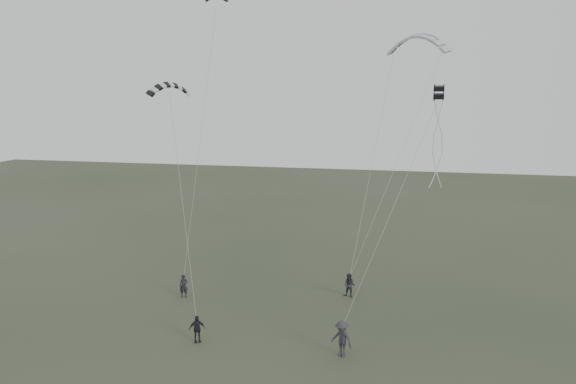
% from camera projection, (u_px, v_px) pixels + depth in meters
% --- Properties ---
extents(ground, '(140.00, 140.00, 0.00)m').
position_uv_depth(ground, '(245.00, 335.00, 31.95)').
color(ground, '#2E3B25').
rests_on(ground, ground).
extents(flyer_left, '(0.65, 0.51, 1.57)m').
position_uv_depth(flyer_left, '(184.00, 286.00, 37.75)').
color(flyer_left, black).
rests_on(flyer_left, ground).
extents(flyer_right, '(0.91, 0.78, 1.63)m').
position_uv_depth(flyer_right, '(349.00, 285.00, 37.76)').
color(flyer_right, '#28292E').
rests_on(flyer_right, ground).
extents(flyer_center, '(0.96, 0.77, 1.53)m').
position_uv_depth(flyer_center, '(197.00, 329.00, 30.98)').
color(flyer_center, black).
rests_on(flyer_center, ground).
extents(flyer_far, '(1.45, 1.24, 1.95)m').
position_uv_depth(flyer_far, '(342.00, 339.00, 29.27)').
color(flyer_far, '#2E2E33').
rests_on(flyer_far, ground).
extents(kite_pale_large, '(4.77, 3.01, 2.02)m').
position_uv_depth(kite_pale_large, '(418.00, 36.00, 39.90)').
color(kite_pale_large, '#AFB3B5').
rests_on(kite_pale_large, flyer_right).
extents(kite_striped, '(2.69, 2.57, 1.26)m').
position_uv_depth(kite_striped, '(169.00, 85.00, 35.35)').
color(kite_striped, black).
rests_on(kite_striped, flyer_center).
extents(kite_box, '(0.62, 0.73, 0.79)m').
position_uv_depth(kite_box, '(439.00, 92.00, 31.68)').
color(kite_box, black).
rests_on(kite_box, flyer_far).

